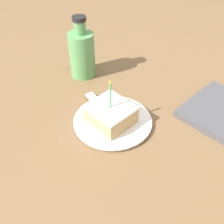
# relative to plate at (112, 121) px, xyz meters

# --- Properties ---
(ground_plane) EXTENTS (2.40, 2.40, 0.04)m
(ground_plane) POSITION_rel_plate_xyz_m (-0.00, -0.01, -0.03)
(ground_plane) COLOR brown
(ground_plane) RESTS_ON ground
(plate) EXTENTS (0.21, 0.21, 0.01)m
(plate) POSITION_rel_plate_xyz_m (0.00, 0.00, 0.00)
(plate) COLOR white
(plate) RESTS_ON ground_plane
(cake_slice) EXTENTS (0.11, 0.10, 0.13)m
(cake_slice) POSITION_rel_plate_xyz_m (-0.01, 0.01, 0.03)
(cake_slice) COLOR tan
(cake_slice) RESTS_ON plate
(fork) EXTENTS (0.18, 0.06, 0.00)m
(fork) POSITION_rel_plate_xyz_m (0.05, -0.01, 0.01)
(fork) COLOR silver
(fork) RESTS_ON plate
(bottle) EXTENTS (0.08, 0.08, 0.20)m
(bottle) POSITION_rel_plate_xyz_m (0.24, -0.10, 0.07)
(bottle) COLOR #599959
(bottle) RESTS_ON ground_plane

